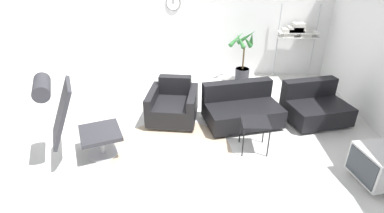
{
  "coord_description": "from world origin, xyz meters",
  "views": [
    {
      "loc": [
        0.34,
        -4.03,
        2.67
      ],
      "look_at": [
        0.23,
        0.08,
        0.55
      ],
      "focal_mm": 28.0,
      "sensor_mm": 36.0,
      "label": 1
    }
  ],
  "objects_px": {
    "lounge_chair": "(70,114)",
    "couch_second": "(314,107)",
    "crt_television": "(378,166)",
    "side_table": "(255,125)",
    "armchair_red": "(173,106)",
    "shelf_unit": "(297,32)",
    "couch_low": "(241,110)",
    "potted_plant": "(243,61)"
  },
  "relations": [
    {
      "from": "couch_low",
      "to": "shelf_unit",
      "type": "height_order",
      "value": "shelf_unit"
    },
    {
      "from": "lounge_chair",
      "to": "armchair_red",
      "type": "relative_size",
      "value": 1.4
    },
    {
      "from": "couch_low",
      "to": "side_table",
      "type": "distance_m",
      "value": 0.84
    },
    {
      "from": "lounge_chair",
      "to": "potted_plant",
      "type": "distance_m",
      "value": 4.09
    },
    {
      "from": "crt_television",
      "to": "armchair_red",
      "type": "bearing_deg",
      "value": 47.98
    },
    {
      "from": "lounge_chair",
      "to": "side_table",
      "type": "height_order",
      "value": "lounge_chair"
    },
    {
      "from": "lounge_chair",
      "to": "couch_second",
      "type": "bearing_deg",
      "value": 84.14
    },
    {
      "from": "side_table",
      "to": "potted_plant",
      "type": "distance_m",
      "value": 2.74
    },
    {
      "from": "armchair_red",
      "to": "crt_television",
      "type": "height_order",
      "value": "armchair_red"
    },
    {
      "from": "side_table",
      "to": "couch_low",
      "type": "bearing_deg",
      "value": 96.42
    },
    {
      "from": "potted_plant",
      "to": "shelf_unit",
      "type": "relative_size",
      "value": 0.71
    },
    {
      "from": "lounge_chair",
      "to": "armchair_red",
      "type": "height_order",
      "value": "lounge_chair"
    },
    {
      "from": "couch_second",
      "to": "crt_television",
      "type": "height_order",
      "value": "couch_second"
    },
    {
      "from": "couch_second",
      "to": "potted_plant",
      "type": "bearing_deg",
      "value": -74.51
    },
    {
      "from": "side_table",
      "to": "couch_second",
      "type": "bearing_deg",
      "value": 37.75
    },
    {
      "from": "armchair_red",
      "to": "crt_television",
      "type": "bearing_deg",
      "value": 153.35
    },
    {
      "from": "couch_second",
      "to": "side_table",
      "type": "relative_size",
      "value": 2.41
    },
    {
      "from": "armchair_red",
      "to": "crt_television",
      "type": "distance_m",
      "value": 3.17
    },
    {
      "from": "lounge_chair",
      "to": "shelf_unit",
      "type": "height_order",
      "value": "shelf_unit"
    },
    {
      "from": "lounge_chair",
      "to": "couch_second",
      "type": "relative_size",
      "value": 1.1
    },
    {
      "from": "couch_second",
      "to": "crt_television",
      "type": "distance_m",
      "value": 1.68
    },
    {
      "from": "armchair_red",
      "to": "couch_low",
      "type": "distance_m",
      "value": 1.19
    },
    {
      "from": "lounge_chair",
      "to": "shelf_unit",
      "type": "distance_m",
      "value": 5.11
    },
    {
      "from": "side_table",
      "to": "shelf_unit",
      "type": "relative_size",
      "value": 0.29
    },
    {
      "from": "crt_television",
      "to": "shelf_unit",
      "type": "distance_m",
      "value": 3.79
    },
    {
      "from": "couch_second",
      "to": "lounge_chair",
      "type": "bearing_deg",
      "value": 3.61
    },
    {
      "from": "lounge_chair",
      "to": "couch_second",
      "type": "distance_m",
      "value": 4.0
    },
    {
      "from": "lounge_chair",
      "to": "side_table",
      "type": "xyz_separation_m",
      "value": [
        2.55,
        0.32,
        -0.32
      ]
    },
    {
      "from": "armchair_red",
      "to": "shelf_unit",
      "type": "relative_size",
      "value": 0.55
    },
    {
      "from": "couch_low",
      "to": "side_table",
      "type": "relative_size",
      "value": 2.91
    },
    {
      "from": "potted_plant",
      "to": "couch_low",
      "type": "bearing_deg",
      "value": -97.34
    },
    {
      "from": "couch_second",
      "to": "side_table",
      "type": "bearing_deg",
      "value": 22.96
    },
    {
      "from": "couch_low",
      "to": "side_table",
      "type": "bearing_deg",
      "value": 81.63
    },
    {
      "from": "armchair_red",
      "to": "couch_second",
      "type": "xyz_separation_m",
      "value": [
        2.49,
        0.04,
        -0.02
      ]
    },
    {
      "from": "couch_second",
      "to": "couch_low",
      "type": "bearing_deg",
      "value": -9.36
    },
    {
      "from": "crt_television",
      "to": "lounge_chair",
      "type": "bearing_deg",
      "value": 72.84
    },
    {
      "from": "potted_plant",
      "to": "couch_second",
      "type": "bearing_deg",
      "value": -59.72
    },
    {
      "from": "couch_low",
      "to": "potted_plant",
      "type": "xyz_separation_m",
      "value": [
        0.25,
        1.92,
        0.23
      ]
    },
    {
      "from": "crt_television",
      "to": "potted_plant",
      "type": "relative_size",
      "value": 0.54
    },
    {
      "from": "shelf_unit",
      "to": "potted_plant",
      "type": "bearing_deg",
      "value": -168.95
    },
    {
      "from": "side_table",
      "to": "potted_plant",
      "type": "bearing_deg",
      "value": 86.72
    },
    {
      "from": "couch_second",
      "to": "shelf_unit",
      "type": "height_order",
      "value": "shelf_unit"
    }
  ]
}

